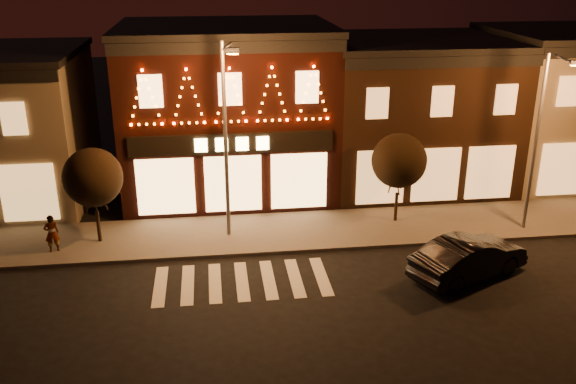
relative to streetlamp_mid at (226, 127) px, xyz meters
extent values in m
plane|color=black|center=(0.27, -7.72, -4.93)|extent=(120.00, 120.00, 0.00)
cube|color=#47423D|center=(2.27, 0.28, -4.86)|extent=(44.00, 4.00, 0.15)
cube|color=black|center=(0.27, 6.28, -0.93)|extent=(10.00, 8.00, 8.00)
cube|color=black|center=(0.27, 6.28, 3.22)|extent=(10.20, 8.20, 0.30)
cube|color=black|center=(0.27, 2.23, 2.82)|extent=(10.00, 0.25, 0.50)
cube|color=black|center=(0.27, 2.18, -1.33)|extent=(9.00, 0.15, 0.90)
cube|color=#FFD87F|center=(0.27, 2.08, -1.33)|extent=(3.40, 0.08, 0.60)
cube|color=#311D11|center=(9.77, 6.28, -1.33)|extent=(9.00, 8.00, 7.20)
cube|color=black|center=(9.77, 6.28, 2.42)|extent=(9.20, 8.20, 0.30)
cube|color=black|center=(9.77, 2.23, 2.02)|extent=(9.00, 0.25, 0.50)
cube|color=#7C6F58|center=(18.77, 6.28, -1.18)|extent=(9.00, 8.00, 7.50)
cylinder|color=#59595E|center=(-0.05, 0.24, -0.71)|extent=(0.16, 0.16, 8.15)
cylinder|color=#59595E|center=(0.12, -0.56, 3.26)|extent=(0.44, 1.61, 0.10)
cube|color=#59595E|center=(0.29, -1.36, 3.21)|extent=(0.56, 0.39, 0.18)
cube|color=orange|center=(0.29, -1.36, 3.10)|extent=(0.42, 0.28, 0.05)
cylinder|color=#59595E|center=(12.85, -0.71, -1.00)|extent=(0.15, 0.15, 7.57)
cylinder|color=#59595E|center=(13.00, -1.45, 2.70)|extent=(0.40, 1.50, 0.09)
cube|color=#59595E|center=(13.15, -2.19, 2.65)|extent=(0.52, 0.35, 0.17)
cube|color=orange|center=(13.15, -2.19, 2.55)|extent=(0.39, 0.26, 0.05)
cylinder|color=black|center=(-5.44, 0.24, -4.12)|extent=(0.15, 0.15, 1.32)
sphere|color=black|center=(-5.44, 0.24, -1.96)|extent=(2.41, 2.41, 2.41)
cylinder|color=black|center=(7.46, 0.75, -4.12)|extent=(0.14, 0.14, 1.32)
sphere|color=black|center=(7.46, 0.75, -1.96)|extent=(2.41, 2.41, 2.41)
imported|color=black|center=(8.73, -4.42, -4.14)|extent=(5.05, 3.53, 1.58)
imported|color=gray|center=(-7.14, -0.52, -3.99)|extent=(0.67, 0.55, 1.57)
camera|label=1|loc=(-0.64, -24.20, 6.47)|focal=38.80mm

